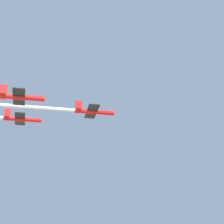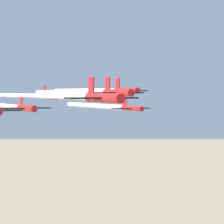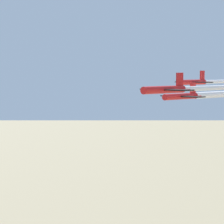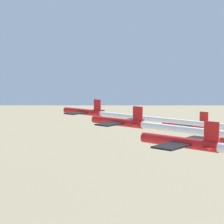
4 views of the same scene
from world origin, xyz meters
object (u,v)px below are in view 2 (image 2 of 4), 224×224
object	(u,v)px
jet_1	(117,92)
jet_3	(125,90)
jet_0	(102,98)
jet_4	(26,108)
jet_6	(131,108)
jet_7	(50,97)

from	to	relation	value
jet_1	jet_3	bearing A→B (deg)	-120.47
jet_0	jet_3	bearing A→B (deg)	-120.47
jet_4	jet_6	world-z (taller)	jet_4
jet_4	jet_0	bearing A→B (deg)	90.00
jet_0	jet_1	size ratio (longest dim) A/B	1.00
jet_1	jet_7	distance (m)	34.43
jet_4	jet_7	size ratio (longest dim) A/B	1.00
jet_6	jet_7	distance (m)	20.43
jet_1	jet_7	world-z (taller)	jet_1
jet_0	jet_1	xyz separation A→B (m)	(3.16, -19.71, 0.60)
jet_4	jet_3	bearing A→B (deg)	-180.00
jet_6	jet_7	world-z (taller)	jet_7
jet_7	jet_4	bearing A→B (deg)	59.53
jet_1	jet_3	distance (m)	19.96
jet_0	jet_3	xyz separation A→B (m)	(6.32, -39.42, 0.95)
jet_3	jet_6	size ratio (longest dim) A/B	1.00
jet_3	jet_6	bearing A→B (deg)	-120.47
jet_0	jet_6	distance (m)	59.97
jet_4	jet_6	bearing A→B (deg)	-150.46
jet_3	jet_4	bearing A→B (deg)	0.00
jet_1	jet_4	bearing A→B (deg)	-59.53
jet_6	jet_7	size ratio (longest dim) A/B	1.00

